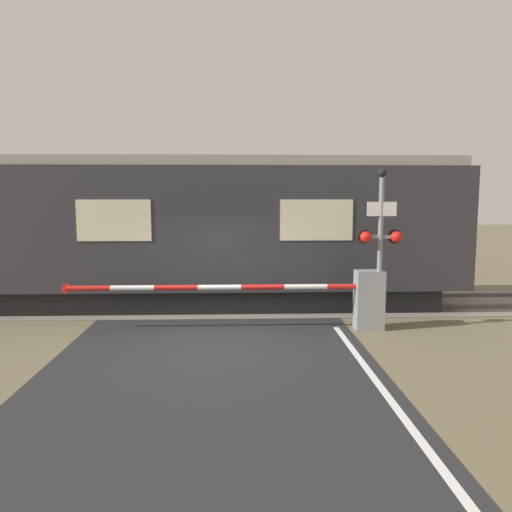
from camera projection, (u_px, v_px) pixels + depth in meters
The scene contains 5 objects.
ground_plane at pixel (216, 343), 9.84m from camera, with size 80.00×80.00×0.00m, color #6B6047.
track_bed at pixel (221, 304), 13.24m from camera, with size 36.00×3.20×0.13m.
train at pixel (128, 232), 12.92m from camera, with size 17.10×2.80×3.83m.
crossing_barrier at pixel (341, 297), 10.79m from camera, with size 6.88×0.44×1.28m.
signal_post at pixel (381, 239), 10.54m from camera, with size 0.95×0.26×3.45m.
Camera 1 is at (0.44, -9.59, 2.88)m, focal length 35.00 mm.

